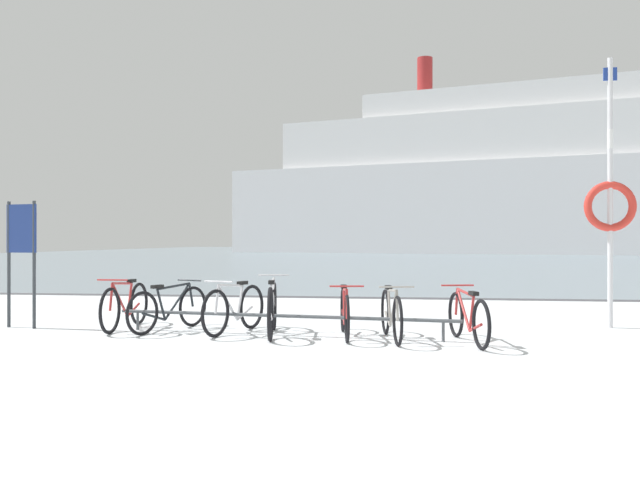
{
  "coord_description": "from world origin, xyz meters",
  "views": [
    {
      "loc": [
        1.73,
        -5.15,
        1.36
      ],
      "look_at": [
        0.31,
        5.85,
        1.37
      ],
      "focal_mm": 36.09,
      "sensor_mm": 36.0,
      "label": 1
    }
  ],
  "objects_px": {
    "bicycle_0": "(125,306)",
    "ferry_ship": "(507,185)",
    "bicycle_3": "(272,309)",
    "bicycle_4": "(345,312)",
    "info_sign": "(21,242)",
    "rescue_post": "(610,200)",
    "bicycle_6": "(468,318)",
    "bicycle_1": "(169,308)",
    "bicycle_5": "(391,314)",
    "bicycle_2": "(234,309)"
  },
  "relations": [
    {
      "from": "bicycle_0",
      "to": "ferry_ship",
      "type": "relative_size",
      "value": 0.03
    },
    {
      "from": "bicycle_3",
      "to": "bicycle_4",
      "type": "xyz_separation_m",
      "value": [
        1.04,
        -0.03,
        -0.04
      ]
    },
    {
      "from": "info_sign",
      "to": "rescue_post",
      "type": "bearing_deg",
      "value": 7.39
    },
    {
      "from": "ferry_ship",
      "to": "bicycle_3",
      "type": "bearing_deg",
      "value": -102.09
    },
    {
      "from": "bicycle_0",
      "to": "bicycle_3",
      "type": "xyz_separation_m",
      "value": [
        2.36,
        -0.34,
        0.02
      ]
    },
    {
      "from": "bicycle_3",
      "to": "bicycle_6",
      "type": "height_order",
      "value": "bicycle_3"
    },
    {
      "from": "bicycle_0",
      "to": "rescue_post",
      "type": "height_order",
      "value": "rescue_post"
    },
    {
      "from": "bicycle_1",
      "to": "ferry_ship",
      "type": "relative_size",
      "value": 0.03
    },
    {
      "from": "info_sign",
      "to": "ferry_ship",
      "type": "height_order",
      "value": "ferry_ship"
    },
    {
      "from": "bicycle_3",
      "to": "bicycle_0",
      "type": "bearing_deg",
      "value": 171.72
    },
    {
      "from": "bicycle_0",
      "to": "bicycle_1",
      "type": "distance_m",
      "value": 0.73
    },
    {
      "from": "bicycle_5",
      "to": "rescue_post",
      "type": "bearing_deg",
      "value": 26.17
    },
    {
      "from": "bicycle_1",
      "to": "info_sign",
      "type": "bearing_deg",
      "value": 179.81
    },
    {
      "from": "bicycle_5",
      "to": "ferry_ship",
      "type": "xyz_separation_m",
      "value": [
        10.57,
        57.48,
        6.53
      ]
    },
    {
      "from": "bicycle_5",
      "to": "bicycle_6",
      "type": "distance_m",
      "value": 1.02
    },
    {
      "from": "bicycle_5",
      "to": "bicycle_6",
      "type": "bearing_deg",
      "value": -8.52
    },
    {
      "from": "bicycle_0",
      "to": "bicycle_2",
      "type": "relative_size",
      "value": 1.09
    },
    {
      "from": "bicycle_4",
      "to": "info_sign",
      "type": "relative_size",
      "value": 0.86
    },
    {
      "from": "ferry_ship",
      "to": "bicycle_2",
      "type": "bearing_deg",
      "value": -102.7
    },
    {
      "from": "bicycle_6",
      "to": "info_sign",
      "type": "xyz_separation_m",
      "value": [
        -6.73,
        0.62,
        1.0
      ]
    },
    {
      "from": "bicycle_0",
      "to": "bicycle_4",
      "type": "relative_size",
      "value": 1.03
    },
    {
      "from": "bicycle_1",
      "to": "info_sign",
      "type": "distance_m",
      "value": 2.59
    },
    {
      "from": "bicycle_5",
      "to": "info_sign",
      "type": "bearing_deg",
      "value": 175.29
    },
    {
      "from": "bicycle_5",
      "to": "rescue_post",
      "type": "xyz_separation_m",
      "value": [
        3.36,
        1.65,
        1.64
      ]
    },
    {
      "from": "rescue_post",
      "to": "bicycle_1",
      "type": "bearing_deg",
      "value": -169.95
    },
    {
      "from": "bicycle_4",
      "to": "info_sign",
      "type": "height_order",
      "value": "info_sign"
    },
    {
      "from": "bicycle_3",
      "to": "bicycle_2",
      "type": "bearing_deg",
      "value": 164.94
    },
    {
      "from": "bicycle_3",
      "to": "bicycle_1",
      "type": "bearing_deg",
      "value": 170.85
    },
    {
      "from": "bicycle_3",
      "to": "rescue_post",
      "type": "xyz_separation_m",
      "value": [
        5.05,
        1.45,
        1.61
      ]
    },
    {
      "from": "bicycle_5",
      "to": "info_sign",
      "type": "distance_m",
      "value": 5.82
    },
    {
      "from": "bicycle_4",
      "to": "bicycle_5",
      "type": "bearing_deg",
      "value": -14.6
    },
    {
      "from": "bicycle_0",
      "to": "rescue_post",
      "type": "relative_size",
      "value": 0.42
    },
    {
      "from": "info_sign",
      "to": "ferry_ship",
      "type": "distance_m",
      "value": 59.55
    },
    {
      "from": "bicycle_3",
      "to": "bicycle_5",
      "type": "distance_m",
      "value": 1.71
    },
    {
      "from": "bicycle_6",
      "to": "rescue_post",
      "type": "relative_size",
      "value": 0.4
    },
    {
      "from": "rescue_post",
      "to": "ferry_ship",
      "type": "relative_size",
      "value": 0.07
    },
    {
      "from": "bicycle_5",
      "to": "ferry_ship",
      "type": "distance_m",
      "value": 58.81
    },
    {
      "from": "bicycle_0",
      "to": "info_sign",
      "type": "height_order",
      "value": "info_sign"
    },
    {
      "from": "bicycle_6",
      "to": "bicycle_2",
      "type": "bearing_deg",
      "value": 171.19
    },
    {
      "from": "rescue_post",
      "to": "bicycle_5",
      "type": "bearing_deg",
      "value": -153.83
    },
    {
      "from": "bicycle_6",
      "to": "ferry_ship",
      "type": "bearing_deg",
      "value": 80.58
    },
    {
      "from": "bicycle_6",
      "to": "ferry_ship",
      "type": "height_order",
      "value": "ferry_ship"
    },
    {
      "from": "bicycle_0",
      "to": "bicycle_3",
      "type": "bearing_deg",
      "value": -8.28
    },
    {
      "from": "info_sign",
      "to": "bicycle_6",
      "type": "bearing_deg",
      "value": -5.28
    },
    {
      "from": "rescue_post",
      "to": "ferry_ship",
      "type": "distance_m",
      "value": 56.51
    },
    {
      "from": "rescue_post",
      "to": "bicycle_0",
      "type": "bearing_deg",
      "value": -171.53
    },
    {
      "from": "rescue_post",
      "to": "ferry_ship",
      "type": "height_order",
      "value": "ferry_ship"
    },
    {
      "from": "bicycle_4",
      "to": "ferry_ship",
      "type": "xyz_separation_m",
      "value": [
        11.23,
        57.31,
        6.54
      ]
    },
    {
      "from": "bicycle_4",
      "to": "rescue_post",
      "type": "xyz_separation_m",
      "value": [
        4.01,
        1.48,
        1.64
      ]
    },
    {
      "from": "bicycle_1",
      "to": "bicycle_6",
      "type": "height_order",
      "value": "same"
    }
  ]
}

